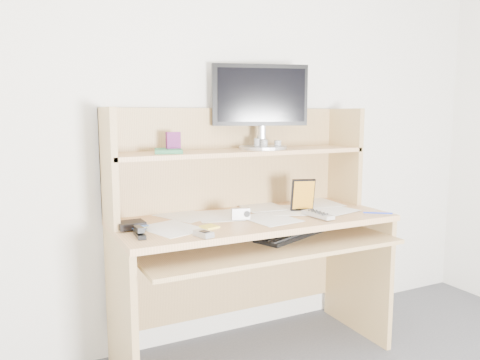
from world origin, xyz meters
name	(u,v)px	position (x,y,z in m)	size (l,w,h in m)	color
back_wall	(227,117)	(0.00, 1.80, 1.25)	(3.60, 0.04, 2.50)	silver
desk	(246,224)	(0.00, 1.56, 0.69)	(1.40, 0.70, 1.30)	tan
paper_clutter	(254,216)	(0.00, 1.48, 0.75)	(1.32, 0.54, 0.01)	white
keyboard	(290,234)	(0.16, 1.38, 0.66)	(0.44, 0.30, 0.03)	black
tv_remote	(318,215)	(0.28, 1.32, 0.77)	(0.05, 0.19, 0.02)	#A7A6A1
flip_phone	(203,233)	(-0.37, 1.23, 0.77)	(0.05, 0.09, 0.02)	#ABABAD
stapler	(140,231)	(-0.62, 1.35, 0.78)	(0.03, 0.13, 0.04)	black
wallet	(131,225)	(-0.62, 1.50, 0.77)	(0.12, 0.10, 0.03)	black
sticky_note_pad	(209,227)	(-0.29, 1.37, 0.75)	(0.07, 0.07, 0.01)	yellow
digital_camera	(240,214)	(-0.09, 1.44, 0.78)	(0.09, 0.04, 0.06)	#A4A5A7
game_case	(303,195)	(0.29, 1.47, 0.84)	(0.12, 0.01, 0.17)	black
blue_pen	(378,213)	(0.60, 1.24, 0.76)	(0.01, 0.01, 0.15)	#182FB8
card_box	(173,142)	(-0.36, 1.65, 1.13)	(0.07, 0.02, 0.10)	maroon
shelf_book	(168,151)	(-0.40, 1.63, 1.09)	(0.13, 0.18, 0.02)	#2F763F
chip_stack_a	(264,145)	(0.12, 1.60, 1.11)	(0.04, 0.04, 0.05)	black
chip_stack_b	(257,144)	(0.10, 1.63, 1.11)	(0.04, 0.04, 0.06)	white
chip_stack_c	(278,145)	(0.21, 1.59, 1.10)	(0.04, 0.04, 0.05)	black
chip_stack_d	(261,142)	(0.13, 1.65, 1.12)	(0.04, 0.04, 0.07)	white
monitor	(261,104)	(0.13, 1.66, 1.32)	(0.51, 0.26, 0.45)	#B3B4B8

